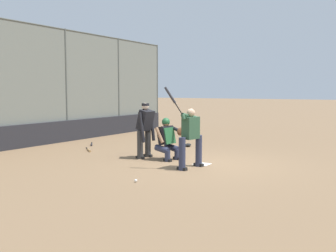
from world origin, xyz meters
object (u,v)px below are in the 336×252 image
object	(u,v)px
batter_at_plate	(190,136)
umpire_home	(145,129)
spare_bat_by_padding	(92,144)
baseball_loose	(136,181)
catcher_behind_plate	(168,138)
fielding_glove_on_dirt	(188,145)
spare_bat_near_backstop	(89,150)

from	to	relation	value
batter_at_plate	umpire_home	xyz separation A→B (m)	(-0.67, -1.94, 0.04)
spare_bat_by_padding	baseball_loose	xyz separation A→B (m)	(3.95, 5.00, 0.00)
batter_at_plate	baseball_loose	xyz separation A→B (m)	(2.06, -0.28, -0.83)
spare_bat_by_padding	baseball_loose	size ratio (longest dim) A/B	8.67
batter_at_plate	umpire_home	size ratio (longest dim) A/B	1.29
batter_at_plate	catcher_behind_plate	world-z (taller)	batter_at_plate
batter_at_plate	fielding_glove_on_dirt	world-z (taller)	batter_at_plate
batter_at_plate	spare_bat_by_padding	xyz separation A→B (m)	(-1.89, -5.28, -0.84)
spare_bat_near_backstop	spare_bat_by_padding	world-z (taller)	same
batter_at_plate	spare_bat_near_backstop	bearing A→B (deg)	-90.48
spare_bat_near_backstop	spare_bat_by_padding	xyz separation A→B (m)	(-1.10, -0.89, 0.00)
umpire_home	spare_bat_by_padding	size ratio (longest dim) A/B	2.64
baseball_loose	fielding_glove_on_dirt	bearing A→B (deg)	-162.88
spare_bat_by_padding	umpire_home	bearing A→B (deg)	27.99
batter_at_plate	baseball_loose	size ratio (longest dim) A/B	29.38
spare_bat_near_backstop	fielding_glove_on_dirt	world-z (taller)	fielding_glove_on_dirt
batter_at_plate	spare_bat_near_backstop	distance (m)	4.54
batter_at_plate	fielding_glove_on_dirt	distance (m)	4.10
batter_at_plate	fielding_glove_on_dirt	size ratio (longest dim) A/B	6.72
spare_bat_by_padding	baseball_loose	distance (m)	6.37
catcher_behind_plate	fielding_glove_on_dirt	size ratio (longest dim) A/B	3.89
catcher_behind_plate	spare_bat_near_backstop	xyz separation A→B (m)	(-0.03, -3.22, -0.62)
batter_at_plate	baseball_loose	world-z (taller)	batter_at_plate
batter_at_plate	umpire_home	world-z (taller)	batter_at_plate
fielding_glove_on_dirt	umpire_home	bearing A→B (deg)	1.09
batter_at_plate	spare_bat_by_padding	distance (m)	5.67
spare_bat_near_backstop	spare_bat_by_padding	distance (m)	1.41
umpire_home	fielding_glove_on_dirt	size ratio (longest dim) A/B	5.23
fielding_glove_on_dirt	baseball_loose	world-z (taller)	fielding_glove_on_dirt
umpire_home	spare_bat_near_backstop	bearing A→B (deg)	-91.04
spare_bat_by_padding	fielding_glove_on_dirt	xyz separation A→B (m)	(-1.60, 3.29, 0.02)
umpire_home	baseball_loose	xyz separation A→B (m)	(2.73, 1.66, -0.87)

